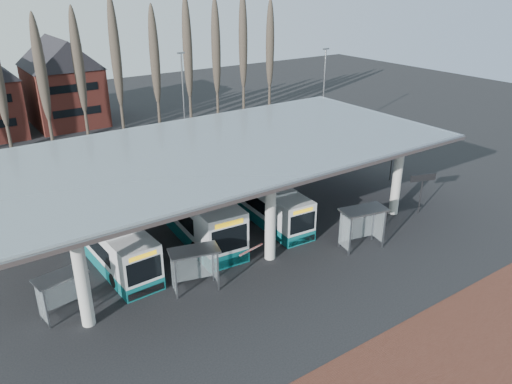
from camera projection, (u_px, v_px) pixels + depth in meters
ground at (294, 275)px, 31.08m from camera, size 140.00×140.00×0.00m
station_canopy at (224, 154)px, 34.87m from camera, size 32.00×16.00×6.34m
poplar_row at (100, 63)px, 52.52m from camera, size 45.10×1.10×14.50m
lamp_post_b at (184, 100)px, 51.73m from camera, size 0.80×0.16×10.17m
lamp_post_c at (324, 94)px, 54.52m from camera, size 0.80×0.16×10.17m
bus_0 at (106, 236)px, 32.59m from camera, size 2.93×11.46×3.16m
bus_1 at (188, 205)px, 36.48m from camera, size 3.88×13.38×3.67m
bus_2 at (261, 198)px, 38.39m from camera, size 3.12×11.07×3.04m
shelter_0 at (61, 285)px, 26.80m from camera, size 2.90×1.77×2.52m
shelter_1 at (194, 260)px, 29.01m from camera, size 3.16×2.13×2.68m
shelter_2 at (362, 219)px, 33.56m from camera, size 3.39×2.19×2.90m
info_sign_0 at (423, 181)px, 38.28m from camera, size 2.08×0.82×3.21m
info_sign_1 at (393, 154)px, 44.58m from camera, size 1.91×0.92×3.03m
barrier at (250, 250)px, 32.28m from camera, size 2.08×0.78×1.05m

